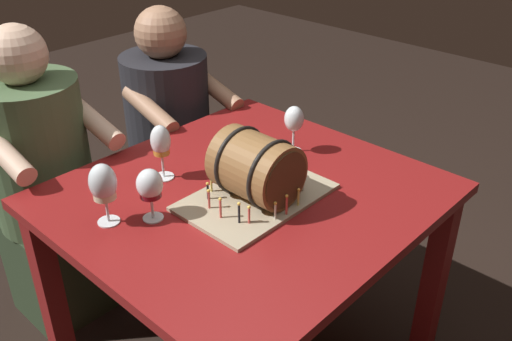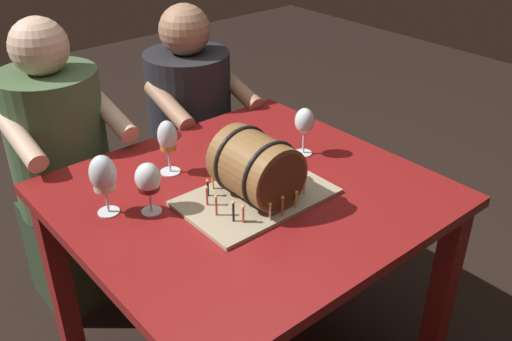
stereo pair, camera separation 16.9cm
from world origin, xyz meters
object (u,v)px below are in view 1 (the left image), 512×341
(wine_glass_red, at_px, (150,186))
(person_seated_right, at_px, (170,143))
(barrel_cake, at_px, (256,171))
(wine_glass_empty, at_px, (294,120))
(person_seated_left, at_px, (46,190))
(dining_table, at_px, (246,222))
(wine_glass_amber, at_px, (161,143))
(wine_glass_white, at_px, (103,185))

(wine_glass_red, relative_size, person_seated_right, 0.14)
(barrel_cake, relative_size, person_seated_right, 0.40)
(wine_glass_empty, height_order, person_seated_left, person_seated_left)
(wine_glass_red, xyz_separation_m, person_seated_right, (0.59, 0.67, -0.32))
(dining_table, distance_m, person_seated_right, 0.83)
(wine_glass_red, height_order, person_seated_left, person_seated_left)
(barrel_cake, height_order, wine_glass_red, barrel_cake)
(wine_glass_amber, distance_m, person_seated_left, 0.62)
(wine_glass_white, height_order, person_seated_right, person_seated_right)
(wine_glass_white, height_order, wine_glass_amber, wine_glass_white)
(person_seated_left, bearing_deg, dining_table, -68.52)
(wine_glass_empty, relative_size, wine_glass_red, 1.06)
(dining_table, relative_size, wine_glass_red, 6.78)
(wine_glass_red, bearing_deg, person_seated_right, 48.50)
(person_seated_left, bearing_deg, wine_glass_red, -89.41)
(dining_table, height_order, wine_glass_amber, wine_glass_amber)
(wine_glass_empty, distance_m, person_seated_left, 0.98)
(person_seated_left, bearing_deg, wine_glass_amber, -70.62)
(dining_table, height_order, wine_glass_empty, wine_glass_empty)
(person_seated_right, bearing_deg, barrel_cake, -110.80)
(dining_table, xyz_separation_m, wine_glass_amber, (-0.12, 0.26, 0.24))
(barrel_cake, xyz_separation_m, wine_glass_amber, (-0.11, 0.31, 0.03))
(wine_glass_white, bearing_deg, wine_glass_amber, 17.51)
(wine_glass_red, distance_m, person_seated_left, 0.73)
(dining_table, bearing_deg, person_seated_left, 111.48)
(wine_glass_red, bearing_deg, wine_glass_amber, 43.77)
(wine_glass_amber, relative_size, person_seated_left, 0.16)
(wine_glass_empty, xyz_separation_m, wine_glass_amber, (-0.43, 0.19, 0.00))
(wine_glass_red, bearing_deg, dining_table, -17.50)
(wine_glass_white, bearing_deg, barrel_cake, -30.41)
(person_seated_left, height_order, person_seated_right, person_seated_left)
(wine_glass_empty, height_order, wine_glass_amber, wine_glass_amber)
(wine_glass_empty, bearing_deg, barrel_cake, -159.67)
(barrel_cake, distance_m, wine_glass_white, 0.44)
(wine_glass_amber, bearing_deg, wine_glass_red, -136.23)
(person_seated_right, bearing_deg, wine_glass_amber, -129.80)
(wine_glass_white, relative_size, wine_glass_red, 1.17)
(barrel_cake, distance_m, wine_glass_red, 0.32)
(dining_table, bearing_deg, wine_glass_red, 162.50)
(barrel_cake, xyz_separation_m, wine_glass_red, (-0.28, 0.15, 0.01))
(wine_glass_white, xyz_separation_m, person_seated_right, (0.69, 0.59, -0.33))
(wine_glass_white, distance_m, wine_glass_red, 0.13)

